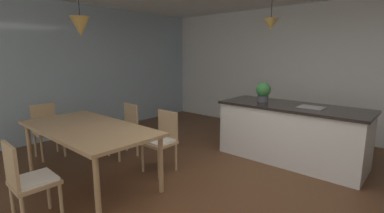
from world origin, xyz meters
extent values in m
cube|color=brown|center=(0.00, 0.00, -0.02)|extent=(10.00, 8.40, 0.04)
cube|color=white|center=(0.00, 3.26, 1.35)|extent=(10.00, 0.12, 2.70)
cube|color=#9EB7C6|center=(-4.06, 0.00, 1.35)|extent=(0.06, 8.40, 2.70)
cube|color=tan|center=(-1.76, -0.99, 0.74)|extent=(2.03, 1.00, 0.04)
cylinder|color=tan|center=(-2.69, -0.57, 0.37)|extent=(0.06, 0.06, 0.74)
cylinder|color=tan|center=(-0.82, -0.57, 0.37)|extent=(0.06, 0.06, 0.74)
cylinder|color=tan|center=(-2.69, -1.41, 0.37)|extent=(0.06, 0.06, 0.74)
cylinder|color=tan|center=(-0.82, -1.41, 0.37)|extent=(0.06, 0.06, 0.74)
cube|color=tan|center=(-1.30, -1.81, 0.43)|extent=(0.41, 0.41, 0.04)
cube|color=white|center=(-1.30, -1.81, 0.47)|extent=(0.37, 0.37, 0.03)
cube|color=tan|center=(-1.30, -1.99, 0.66)|extent=(0.38, 0.04, 0.42)
cylinder|color=tan|center=(-1.47, -1.64, 0.21)|extent=(0.04, 0.04, 0.41)
cylinder|color=tan|center=(-1.13, -1.65, 0.21)|extent=(0.04, 0.04, 0.41)
cylinder|color=tan|center=(-1.47, -1.98, 0.21)|extent=(0.04, 0.04, 0.41)
cube|color=tan|center=(-1.30, -0.17, 0.43)|extent=(0.41, 0.41, 0.04)
cube|color=white|center=(-1.30, -0.17, 0.47)|extent=(0.37, 0.37, 0.03)
cube|color=tan|center=(-1.30, 0.01, 0.66)|extent=(0.38, 0.04, 0.42)
cylinder|color=tan|center=(-1.13, -0.33, 0.21)|extent=(0.04, 0.04, 0.41)
cylinder|color=tan|center=(-1.47, -0.34, 0.21)|extent=(0.04, 0.04, 0.41)
cylinder|color=tan|center=(-1.13, 0.01, 0.21)|extent=(0.04, 0.04, 0.41)
cylinder|color=tan|center=(-1.47, 0.00, 0.21)|extent=(0.04, 0.04, 0.41)
cube|color=tan|center=(-2.21, -0.17, 0.43)|extent=(0.43, 0.43, 0.04)
cube|color=white|center=(-2.21, -0.17, 0.47)|extent=(0.38, 0.38, 0.03)
cube|color=tan|center=(-2.20, 0.01, 0.66)|extent=(0.38, 0.05, 0.42)
cylinder|color=tan|center=(-2.06, -0.35, 0.21)|extent=(0.04, 0.04, 0.41)
cylinder|color=tan|center=(-2.40, -0.33, 0.21)|extent=(0.04, 0.04, 0.41)
cylinder|color=tan|center=(-2.03, -0.01, 0.21)|extent=(0.04, 0.04, 0.41)
cylinder|color=tan|center=(-2.37, 0.01, 0.21)|extent=(0.04, 0.04, 0.41)
cube|color=tan|center=(-3.09, -0.99, 0.43)|extent=(0.42, 0.42, 0.04)
cube|color=white|center=(-3.09, -0.99, 0.47)|extent=(0.38, 0.38, 0.03)
cube|color=tan|center=(-3.27, -0.98, 0.66)|extent=(0.05, 0.38, 0.42)
cylinder|color=tan|center=(-2.91, -0.83, 0.21)|extent=(0.04, 0.04, 0.41)
cylinder|color=tan|center=(-2.93, -1.17, 0.21)|extent=(0.04, 0.04, 0.41)
cylinder|color=tan|center=(-3.25, -0.81, 0.21)|extent=(0.04, 0.04, 0.41)
cylinder|color=tan|center=(-3.27, -1.15, 0.21)|extent=(0.04, 0.04, 0.41)
cube|color=white|center=(-0.06, 1.51, 0.44)|extent=(2.16, 0.83, 0.88)
cube|color=black|center=(-0.06, 1.51, 0.88)|extent=(2.22, 0.89, 0.04)
cube|color=gray|center=(0.23, 1.51, 0.91)|extent=(0.36, 0.30, 0.01)
cone|color=olive|center=(-1.92, -0.91, 2.03)|extent=(0.25, 0.25, 0.24)
cylinder|color=black|center=(-0.49, 1.51, 2.47)|extent=(0.01, 0.01, 0.46)
cone|color=olive|center=(-0.49, 1.51, 2.15)|extent=(0.22, 0.22, 0.18)
cylinder|color=#4C4C51|center=(-0.57, 1.51, 0.95)|extent=(0.18, 0.18, 0.10)
sphere|color=#387F3D|center=(-0.57, 1.51, 1.10)|extent=(0.24, 0.24, 0.24)
camera|label=1|loc=(1.54, -2.66, 1.67)|focal=25.52mm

